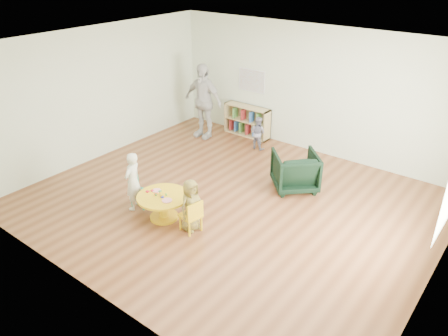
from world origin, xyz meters
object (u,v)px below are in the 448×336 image
object	(u,v)px
activity_table	(163,203)
bookshelf	(247,121)
kid_chair_left	(138,191)
toddler	(258,133)
adult_caretaker	(203,101)
armchair	(295,171)
child_left	(133,181)
child_right	(191,205)
kid_chair_right	(192,215)

from	to	relation	value
activity_table	bookshelf	xyz separation A→B (m)	(-1.03, 3.98, 0.06)
kid_chair_left	bookshelf	size ratio (longest dim) A/B	0.45
toddler	adult_caretaker	world-z (taller)	adult_caretaker
kid_chair_left	armchair	size ratio (longest dim) A/B	0.66
child_left	child_right	world-z (taller)	child_left
kid_chair_right	adult_caretaker	bearing A→B (deg)	48.69
kid_chair_right	armchair	bearing A→B (deg)	-3.26
activity_table	kid_chair_right	distance (m)	0.66
kid_chair_left	armchair	distance (m)	2.96
toddler	bookshelf	bearing A→B (deg)	-39.08
kid_chair_left	child_left	distance (m)	0.27
child_left	child_right	bearing A→B (deg)	82.12
armchair	adult_caretaker	world-z (taller)	adult_caretaker
armchair	toddler	bearing A→B (deg)	-79.20
bookshelf	child_right	bearing A→B (deg)	-67.50
activity_table	armchair	distance (m)	2.62
kid_chair_right	armchair	distance (m)	2.38
bookshelf	child_left	distance (m)	4.08
kid_chair_right	bookshelf	size ratio (longest dim) A/B	0.48
child_left	toddler	world-z (taller)	child_left
child_left	toddler	bearing A→B (deg)	161.78
child_left	adult_caretaker	xyz separation A→B (m)	(-1.19, 3.32, 0.37)
armchair	child_left	bearing A→B (deg)	7.34
child_left	adult_caretaker	world-z (taller)	adult_caretaker
activity_table	child_right	world-z (taller)	child_right
activity_table	kid_chair_left	size ratio (longest dim) A/B	1.63
bookshelf	armchair	distance (m)	2.83
bookshelf	child_left	bearing A→B (deg)	-84.54
activity_table	adult_caretaker	bearing A→B (deg)	119.48
bookshelf	child_left	size ratio (longest dim) A/B	1.12
kid_chair_right	child_right	xyz separation A→B (m)	(-0.06, 0.05, 0.14)
toddler	adult_caretaker	distance (m)	1.57
activity_table	toddler	xyz separation A→B (m)	(-0.36, 3.44, 0.08)
kid_chair_right	toddler	bearing A→B (deg)	27.74
bookshelf	toddler	size ratio (longest dim) A/B	1.56
adult_caretaker	activity_table	bearing A→B (deg)	-61.65
kid_chair_left	armchair	world-z (taller)	armchair
kid_chair_left	adult_caretaker	distance (m)	3.48
child_right	adult_caretaker	xyz separation A→B (m)	(-2.43, 3.20, 0.45)
toddler	adult_caretaker	bearing A→B (deg)	7.39
bookshelf	armchair	size ratio (longest dim) A/B	1.46
toddler	kid_chair_left	bearing A→B (deg)	85.13
armchair	bookshelf	bearing A→B (deg)	-80.39
child_right	armchair	bearing A→B (deg)	-11.75
kid_chair_right	adult_caretaker	size ratio (longest dim) A/B	0.32
toddler	armchair	bearing A→B (deg)	144.86
adult_caretaker	kid_chair_right	bearing A→B (deg)	-53.65
child_left	toddler	distance (m)	3.53
armchair	child_left	size ratio (longest dim) A/B	0.76
child_right	child_left	bearing A→B (deg)	100.24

